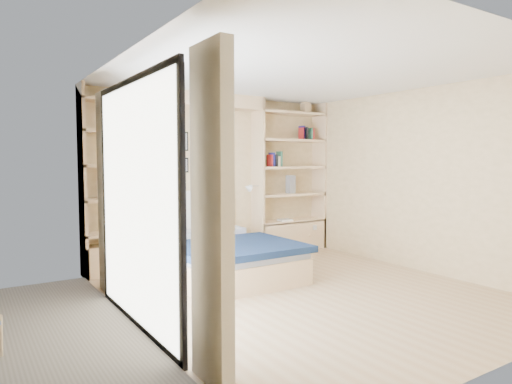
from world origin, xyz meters
TOP-DOWN VIEW (x-y plane):
  - ground at (0.00, 0.00)m, footprint 4.50×4.50m
  - room_shell at (-0.39, 1.52)m, footprint 4.50×4.50m
  - bed at (-0.45, 1.15)m, footprint 1.58×2.06m
  - photo_gallery at (-0.45, 2.22)m, footprint 1.48×0.02m
  - reading_lamps at (-0.30, 2.00)m, footprint 1.92×0.12m
  - shelf_decor at (1.16, 2.07)m, footprint 3.49×0.23m

SIDE VIEW (x-z plane):
  - ground at x=0.00m, z-range 0.00..0.00m
  - bed at x=-0.45m, z-range -0.27..0.80m
  - room_shell at x=-0.39m, z-range -1.17..3.33m
  - reading_lamps at x=-0.30m, z-range 1.03..1.17m
  - photo_gallery at x=-0.45m, z-range 1.19..2.01m
  - shelf_decor at x=1.16m, z-range 0.68..2.71m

